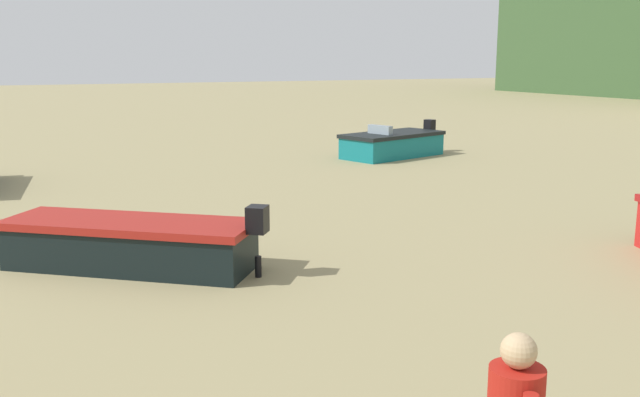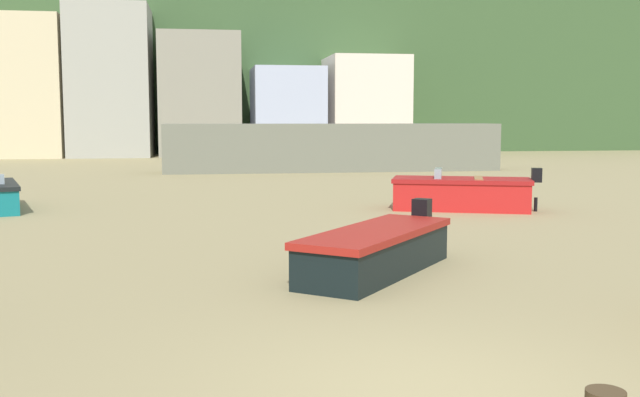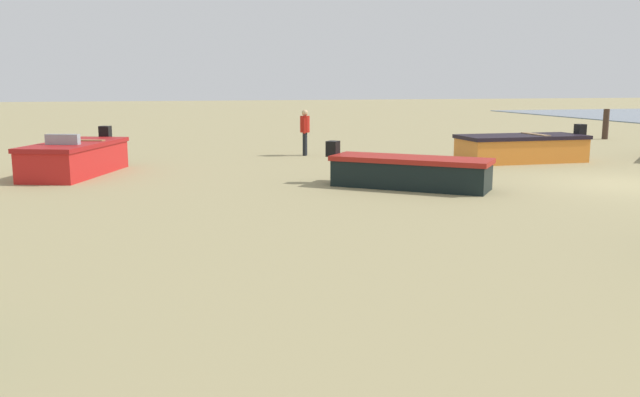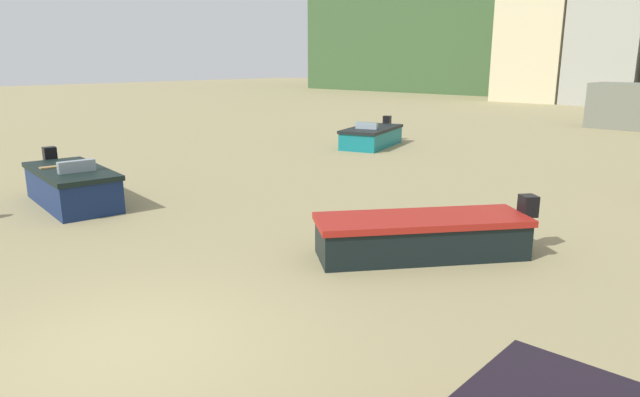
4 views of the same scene
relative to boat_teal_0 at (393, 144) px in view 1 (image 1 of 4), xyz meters
The scene contains 2 objects.
boat_teal_0 is the anchor object (origin of this frame).
boat_black_4 13.65m from the boat_teal_0, 48.45° to the right, with size 3.40×3.84×1.08m.
Camera 1 is at (11.63, 3.63, 3.23)m, focal length 39.54 mm.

